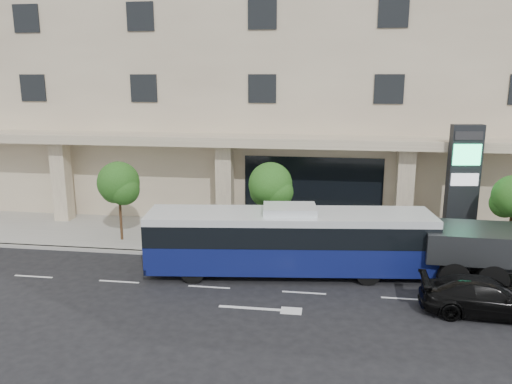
{
  "coord_description": "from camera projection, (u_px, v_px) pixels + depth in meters",
  "views": [
    {
      "loc": [
        0.75,
        -20.61,
        8.68
      ],
      "look_at": [
        -2.5,
        2.0,
        3.37
      ],
      "focal_mm": 35.0,
      "sensor_mm": 36.0,
      "label": 1
    }
  ],
  "objects": [
    {
      "name": "black_sedan",
      "position": [
        486.0,
        297.0,
        18.51
      ],
      "size": [
        4.85,
        2.17,
        1.38
      ],
      "primitive_type": "imported",
      "rotation": [
        0.0,
        0.0,
        1.52
      ],
      "color": "black",
      "rests_on": "ground"
    },
    {
      "name": "city_bus",
      "position": [
        289.0,
        240.0,
        22.1
      ],
      "size": [
        12.75,
        4.06,
        3.17
      ],
      "rotation": [
        0.0,
        0.0,
        0.12
      ],
      "color": "black",
      "rests_on": "ground"
    },
    {
      "name": "ground",
      "position": [
        306.0,
        279.0,
        21.94
      ],
      "size": [
        120.0,
        120.0,
        0.0
      ],
      "primitive_type": "plane",
      "color": "black",
      "rests_on": "ground"
    },
    {
      "name": "sidewalk",
      "position": [
        310.0,
        241.0,
        26.74
      ],
      "size": [
        120.0,
        6.0,
        0.15
      ],
      "primitive_type": "cube",
      "color": "gray",
      "rests_on": "ground"
    },
    {
      "name": "tree_left",
      "position": [
        119.0,
        185.0,
        26.08
      ],
      "size": [
        2.27,
        2.2,
        4.22
      ],
      "color": "#422B19",
      "rests_on": "sidewalk"
    },
    {
      "name": "curb",
      "position": [
        308.0,
        261.0,
        23.85
      ],
      "size": [
        120.0,
        0.3,
        0.15
      ],
      "primitive_type": "cube",
      "color": "gray",
      "rests_on": "ground"
    },
    {
      "name": "convention_center",
      "position": [
        319.0,
        57.0,
        34.55
      ],
      "size": [
        60.0,
        17.6,
        20.0
      ],
      "color": "tan",
      "rests_on": "ground"
    },
    {
      "name": "tree_mid",
      "position": [
        271.0,
        187.0,
        24.94
      ],
      "size": [
        2.28,
        2.2,
        4.38
      ],
      "color": "#422B19",
      "rests_on": "sidewalk"
    },
    {
      "name": "signage_pylon",
      "position": [
        462.0,
        186.0,
        25.1
      ],
      "size": [
        1.61,
        0.77,
        6.23
      ],
      "rotation": [
        0.0,
        0.0,
        0.14
      ],
      "color": "black",
      "rests_on": "sidewalk"
    }
  ]
}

